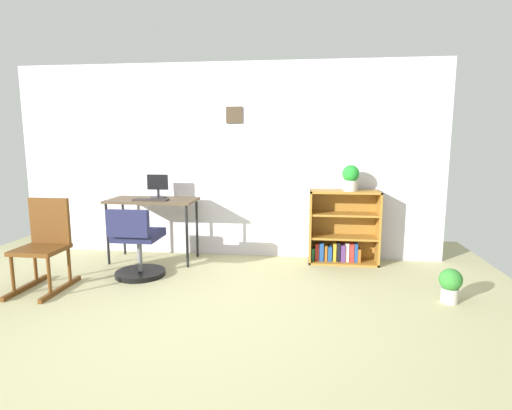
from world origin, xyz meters
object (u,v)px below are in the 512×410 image
monitor (158,187)px  potted_plant_on_shelf (351,177)px  keyboard (151,200)px  bookshelf_low (342,231)px  potted_plant_floor (450,284)px  rocking_chair (45,243)px  office_chair (137,247)px  desk (153,205)px

monitor → potted_plant_on_shelf: potted_plant_on_shelf is taller
keyboard → bookshelf_low: (2.18, 0.32, -0.37)m
potted_plant_floor → monitor: bearing=161.2°
rocking_chair → bookshelf_low: size_ratio=1.02×
keyboard → monitor: bearing=88.3°
office_chair → potted_plant_on_shelf: size_ratio=2.55×
rocking_chair → potted_plant_floor: rocking_chair is taller
keyboard → office_chair: size_ratio=0.53×
keyboard → potted_plant_on_shelf: 2.28m
monitor → bookshelf_low: (2.18, 0.10, -0.49)m
desk → office_chair: (0.05, -0.60, -0.35)m
keyboard → bookshelf_low: bookshelf_low is taller
potted_plant_floor → office_chair: bearing=174.0°
monitor → potted_plant_floor: monitor is taller
potted_plant_on_shelf → rocking_chair: bearing=-158.8°
monitor → potted_plant_floor: (3.02, -1.03, -0.70)m
desk → bookshelf_low: (2.21, 0.21, -0.30)m
keyboard → potted_plant_on_shelf: size_ratio=1.35×
office_chair → potted_plant_on_shelf: 2.45m
bookshelf_low → potted_plant_floor: bearing=-53.3°
office_chair → potted_plant_on_shelf: bearing=18.9°
monitor → potted_plant_on_shelf: (2.24, 0.04, 0.13)m
keyboard → bookshelf_low: size_ratio=0.47×
office_chair → bookshelf_low: bearing=20.7°
monitor → bookshelf_low: monitor is taller
office_chair → bookshelf_low: 2.31m
rocking_chair → keyboard: bearing=50.8°
rocking_chair → office_chair: bearing=27.7°
monitor → keyboard: size_ratio=0.70×
desk → potted_plant_floor: size_ratio=3.30×
monitor → rocking_chair: size_ratio=0.32×
desk → rocking_chair: bearing=-125.0°
keyboard → potted_plant_floor: 3.19m
desk → rocking_chair: size_ratio=1.17×
office_chair → potted_plant_on_shelf: (2.22, 0.76, 0.68)m
monitor → office_chair: monitor is taller
desk → potted_plant_floor: desk is taller
desk → keyboard: (0.02, -0.11, 0.08)m
office_chair → monitor: bearing=91.7°
office_chair → potted_plant_on_shelf: potted_plant_on_shelf is taller
bookshelf_low → potted_plant_floor: (0.84, -1.13, -0.20)m
monitor → desk: bearing=-105.3°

